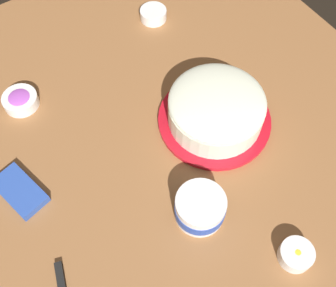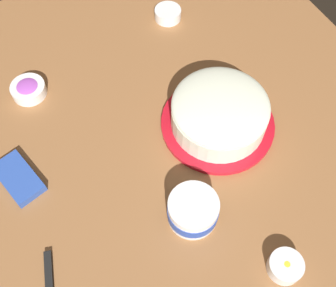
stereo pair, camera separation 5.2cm
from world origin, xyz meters
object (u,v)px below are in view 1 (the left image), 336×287
at_px(sprinkle_bowl_orange, 153,14).
at_px(candy_box_lower, 20,191).
at_px(frosting_tub, 200,208).
at_px(sprinkle_bowl_rainbow, 20,100).
at_px(sprinkle_bowl_yellow, 296,254).
at_px(frosted_cake, 216,110).

distance_m(sprinkle_bowl_orange, candy_box_lower, 0.69).
distance_m(frosting_tub, sprinkle_bowl_rainbow, 0.59).
bearing_deg(frosting_tub, sprinkle_bowl_yellow, -149.73).
bearing_deg(candy_box_lower, sprinkle_bowl_rainbow, -37.88).
bearing_deg(sprinkle_bowl_orange, candy_box_lower, 118.67).
height_order(sprinkle_bowl_yellow, candy_box_lower, sprinkle_bowl_yellow).
distance_m(frosted_cake, sprinkle_bowl_rainbow, 0.54).
xyz_separation_m(sprinkle_bowl_yellow, candy_box_lower, (0.50, 0.46, -0.01)).
height_order(frosting_tub, candy_box_lower, frosting_tub).
bearing_deg(sprinkle_bowl_yellow, sprinkle_bowl_orange, -10.02).
distance_m(frosted_cake, sprinkle_bowl_orange, 0.44).
bearing_deg(sprinkle_bowl_rainbow, candy_box_lower, 155.58).
bearing_deg(sprinkle_bowl_orange, frosting_tub, 156.76).
bearing_deg(sprinkle_bowl_orange, frosted_cake, 169.97).
bearing_deg(sprinkle_bowl_rainbow, frosted_cake, -129.84).
bearing_deg(sprinkle_bowl_rainbow, frosting_tub, -157.55).
bearing_deg(sprinkle_bowl_yellow, frosting_tub, 30.27).
bearing_deg(sprinkle_bowl_rainbow, sprinkle_bowl_orange, -80.75).
height_order(frosted_cake, sprinkle_bowl_rainbow, frosted_cake).
bearing_deg(frosted_cake, candy_box_lower, 79.74).
distance_m(sprinkle_bowl_rainbow, sprinkle_bowl_orange, 0.50).
relative_size(frosting_tub, sprinkle_bowl_orange, 1.45).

